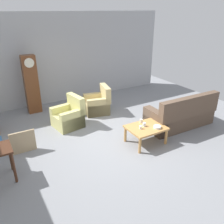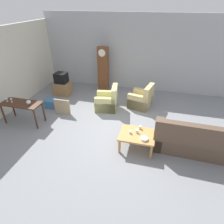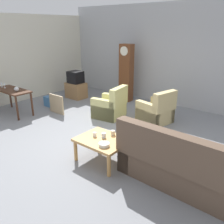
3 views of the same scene
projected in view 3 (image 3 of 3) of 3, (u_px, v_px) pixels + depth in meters
ground_plane at (97, 140)px, 5.58m from camera, size 10.40×10.40×0.00m
garage_door_wall at (172, 56)px, 7.66m from camera, size 8.40×0.16×3.20m
pegboard_wall_left at (11, 60)px, 7.87m from camera, size 0.12×6.40×2.88m
couch_floral at (181, 166)px, 3.88m from camera, size 2.12×0.93×1.04m
armchair_olive_near at (110, 107)px, 6.85m from camera, size 0.90×0.88×0.92m
armchair_olive_far at (156, 112)px, 6.47m from camera, size 0.94×0.91×0.92m
coffee_table_wood at (103, 142)px, 4.59m from camera, size 0.96×0.76×0.47m
console_table_dark at (12, 93)px, 7.04m from camera, size 1.30×0.56×0.74m
grandfather_clock at (126, 73)px, 8.18m from camera, size 0.44×0.30×1.94m
tv_stand_cabinet at (76, 90)px, 8.71m from camera, size 0.68×0.52×0.56m
tv_crt at (75, 77)px, 8.55m from camera, size 0.48×0.44×0.42m
framed_picture_leaning at (56, 104)px, 7.18m from camera, size 0.60×0.05×0.57m
storage_box_blue at (53, 101)px, 7.86m from camera, size 0.46×0.38×0.32m
glass_dome_cloche at (17, 89)px, 6.78m from camera, size 0.14×0.14×0.14m
cup_white_porcelain at (95, 135)px, 4.65m from camera, size 0.07×0.07×0.09m
cup_blue_rimmed at (104, 135)px, 4.60m from camera, size 0.08×0.08×0.10m
cup_cream_tall at (113, 133)px, 4.71m from camera, size 0.09×0.09×0.10m
bowl_white_stacked at (104, 144)px, 4.29m from camera, size 0.20×0.20×0.06m
wine_glass_tall at (2, 84)px, 7.23m from camera, size 0.07×0.07×0.16m
wine_glass_mid at (4, 84)px, 7.12m from camera, size 0.07×0.07×0.18m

